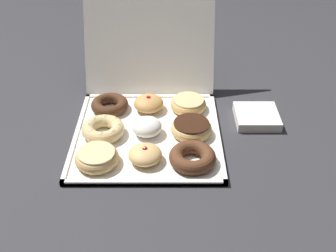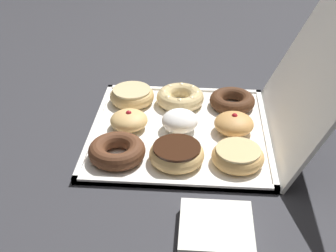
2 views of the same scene
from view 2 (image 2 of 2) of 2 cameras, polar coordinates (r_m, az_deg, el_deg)
The scene contains 13 objects.
ground_plane at distance 1.09m, azimuth 1.44°, elevation -0.89°, with size 3.00×3.00×0.00m, color #333338.
donut_box at distance 1.09m, azimuth 1.44°, elevation -0.65°, with size 0.41×0.41×0.01m.
box_lid_open at distance 1.03m, azimuth 18.13°, elevation 7.29°, with size 0.41×0.41×0.01m, color white.
glazed_ring_donut_0 at distance 1.20m, azimuth -4.42°, elevation 3.75°, with size 0.11×0.11×0.04m.
jelly_filled_donut_1 at distance 1.09m, azimuth -4.76°, elevation 0.83°, with size 0.09×0.09×0.05m.
chocolate_cake_ring_donut_2 at distance 0.99m, azimuth -6.27°, elevation -3.03°, with size 0.12×0.12×0.04m.
cruller_donut_3 at distance 1.18m, azimuth 1.51°, elevation 3.56°, with size 0.12×0.12×0.04m.
powdered_filled_donut_4 at distance 1.08m, azimuth 1.40°, elevation 0.76°, with size 0.08×0.08×0.05m.
chocolate_frosted_donut_5 at distance 0.97m, azimuth 0.97°, elevation -3.39°, with size 0.12×0.12×0.04m.
chocolate_cake_ring_donut_6 at distance 1.18m, azimuth 7.86°, elevation 3.09°, with size 0.11×0.11×0.03m.
jelly_filled_donut_7 at distance 1.08m, azimuth 8.08°, elevation 0.17°, with size 0.09×0.09×0.05m.
glazed_ring_donut_8 at distance 0.98m, azimuth 8.55°, elevation -3.63°, with size 0.11×0.11×0.04m.
napkin_stack at distance 0.83m, azimuth 5.90°, elevation -12.51°, with size 0.13×0.13×0.03m, color white.
Camera 2 is at (0.92, 0.04, 0.59)m, focal length 49.83 mm.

